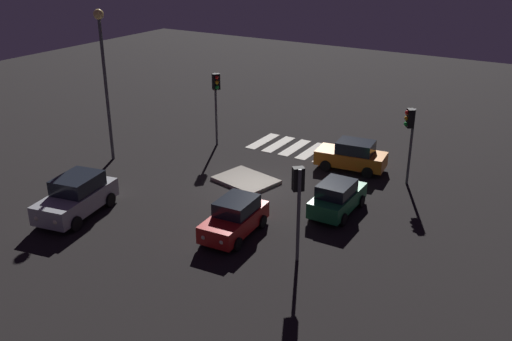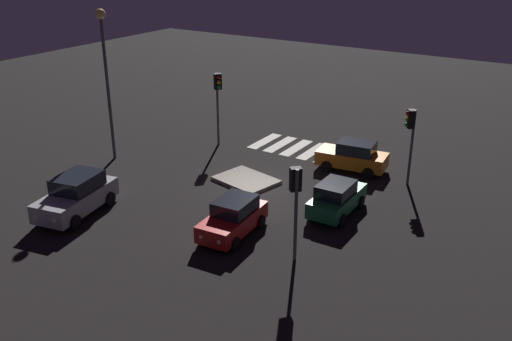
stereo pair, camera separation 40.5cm
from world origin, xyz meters
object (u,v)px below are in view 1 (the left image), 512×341
Objects in this scene: car_green at (337,197)px; car_orange at (352,156)px; street_lamp at (103,62)px; car_red at (235,218)px; car_silver at (77,196)px; traffic_light_east at (216,92)px; traffic_light_south at (410,128)px; traffic_island at (246,180)px; traffic_light_west at (298,191)px.

car_orange reaches higher than car_green.
car_green is 14.96m from street_lamp.
car_orange is at bearing 167.68° from car_red.
traffic_light_east is at bearing 168.74° from car_silver.
traffic_light_south is at bearing -160.80° from street_lamp.
traffic_island is at bearing 81.13° from car_green.
traffic_light_west is at bearing 137.25° from traffic_island.
car_green is 0.97× the size of car_red.
traffic_light_west is 15.26m from street_lamp.
traffic_island is 0.77× the size of traffic_light_east.
car_green is 0.93× the size of traffic_light_west.
car_red is (-7.36, -2.28, -0.12)m from car_silver.
traffic_island is 8.93m from traffic_light_south.
traffic_light_west is (-1.83, 10.06, 2.20)m from car_orange.
traffic_island is at bearing -171.56° from street_lamp.
traffic_light_west is (-10.61, -1.88, 2.10)m from car_silver.
car_silver is 14.82m from car_orange.
traffic_light_west reaches higher than car_red.
car_orange is at bearing 42.73° from traffic_light_east.
car_orange is at bearing -34.59° from traffic_light_west.
car_orange is 0.47× the size of street_lamp.
street_lamp is (3.80, -6.11, 4.83)m from car_silver.
car_green is 0.81× the size of traffic_light_east.
street_lamp reaches higher than traffic_island.
car_green is (-10.30, -6.58, -0.14)m from car_silver.
traffic_light_east is (7.28, -8.98, 2.65)m from car_red.
car_red is at bearing 27.61° from traffic_light_south.
car_orange is (1.52, -5.37, 0.04)m from car_green.
car_silver is 1.14× the size of traffic_light_west.
traffic_light_east is at bearing -2.37° from car_orange.
traffic_island is 10.28m from street_lamp.
traffic_island is 0.95× the size of car_green.
traffic_island is at bearing 136.70° from car_silver.
traffic_light_south reaches higher than car_green.
traffic_light_east reaches higher than car_orange.
traffic_light_east reaches higher than traffic_light_west.
traffic_light_south reaches higher than car_silver.
traffic_light_east is at bearing -34.59° from traffic_light_south.
traffic_light_west is at bearing -177.16° from car_green.
car_silver is 1.11× the size of traffic_light_south.
car_red reaches higher than traffic_island.
car_red reaches higher than car_green.
car_red is at bearing 144.74° from car_green.
car_green is at bearing 141.65° from car_red.
car_green reaches higher than traffic_island.
traffic_light_west is at bearing 89.20° from car_silver.
car_red is at bearing 74.76° from car_orange.
car_orange is 0.98× the size of traffic_light_south.
car_silver reaches higher than traffic_island.
street_lamp is (12.58, 5.84, 4.93)m from car_orange.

